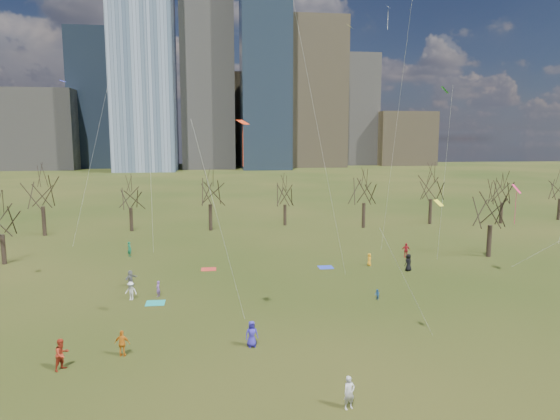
{
  "coord_description": "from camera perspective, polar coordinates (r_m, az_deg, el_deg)",
  "views": [
    {
      "loc": [
        -6.55,
        -36.4,
        14.0
      ],
      "look_at": [
        0.0,
        12.0,
        7.0
      ],
      "focal_mm": 32.0,
      "sensor_mm": 36.0,
      "label": 1
    }
  ],
  "objects": [
    {
      "name": "kites_airborne",
      "position": [
        47.22,
        7.67,
        7.38
      ],
      "size": [
        69.95,
        39.6,
        29.21
      ],
      "color": "red",
      "rests_on": "ground"
    },
    {
      "name": "person_11",
      "position": [
        50.06,
        -16.72,
        -7.5
      ],
      "size": [
        1.27,
        1.44,
        1.58
      ],
      "primitive_type": "imported",
      "rotation": [
        0.0,
        0.0,
        0.9
      ],
      "color": "slate",
      "rests_on": "ground"
    },
    {
      "name": "person_10",
      "position": [
        61.27,
        14.19,
        -4.48
      ],
      "size": [
        1.06,
        0.57,
        1.73
      ],
      "primitive_type": "imported",
      "rotation": [
        0.0,
        0.0,
        6.13
      ],
      "color": "#AA1822",
      "rests_on": "ground"
    },
    {
      "name": "downtown_skyline",
      "position": [
        248.34,
        -6.92,
        13.87
      ],
      "size": [
        212.5,
        78.0,
        118.0
      ],
      "color": "slate",
      "rests_on": "ground"
    },
    {
      "name": "ground",
      "position": [
        39.55,
        2.39,
        -12.58
      ],
      "size": [
        500.0,
        500.0,
        0.0
      ],
      "primitive_type": "plane",
      "color": "black",
      "rests_on": "ground"
    },
    {
      "name": "person_13",
      "position": [
        62.4,
        -16.83,
        -4.31
      ],
      "size": [
        0.77,
        0.79,
        1.83
      ],
      "primitive_type": "imported",
      "rotation": [
        0.0,
        0.0,
        2.28
      ],
      "color": "#1A764C",
      "rests_on": "ground"
    },
    {
      "name": "person_0",
      "position": [
        34.82,
        -3.25,
        -13.96
      ],
      "size": [
        0.96,
        0.72,
        1.8
      ],
      "primitive_type": "imported",
      "rotation": [
        0.0,
        0.0,
        0.18
      ],
      "color": "#2F26A7",
      "rests_on": "ground"
    },
    {
      "name": "person_12",
      "position": [
        56.52,
        10.16,
        -5.59
      ],
      "size": [
        0.51,
        0.73,
        1.4
      ],
      "primitive_type": "imported",
      "rotation": [
        0.0,
        0.0,
        1.47
      ],
      "color": "#FBA41B",
      "rests_on": "ground"
    },
    {
      "name": "person_6",
      "position": [
        55.09,
        14.46,
        -5.83
      ],
      "size": [
        1.08,
        0.94,
        1.87
      ],
      "primitive_type": "imported",
      "rotation": [
        0.0,
        0.0,
        3.61
      ],
      "color": "black",
      "rests_on": "ground"
    },
    {
      "name": "bare_tree_row",
      "position": [
        74.33,
        -2.68,
        2.06
      ],
      "size": [
        113.04,
        29.8,
        9.5
      ],
      "color": "black",
      "rests_on": "ground"
    },
    {
      "name": "person_8",
      "position": [
        45.1,
        11.06,
        -9.46
      ],
      "size": [
        0.43,
        0.51,
        0.93
      ],
      "primitive_type": "imported",
      "rotation": [
        0.0,
        0.0,
        4.9
      ],
      "color": "#255AA3",
      "rests_on": "ground"
    },
    {
      "name": "blanket_navy",
      "position": [
        55.29,
        5.24,
        -6.53
      ],
      "size": [
        1.6,
        1.5,
        0.03
      ],
      "primitive_type": "cube",
      "color": "#283DBC",
      "rests_on": "ground"
    },
    {
      "name": "person_1",
      "position": [
        27.88,
        7.91,
        -19.97
      ],
      "size": [
        0.75,
        0.6,
        1.78
      ],
      "primitive_type": "imported",
      "rotation": [
        0.0,
        0.0,
        0.31
      ],
      "color": "silver",
      "rests_on": "ground"
    },
    {
      "name": "person_7",
      "position": [
        46.42,
        -13.77,
        -8.72
      ],
      "size": [
        0.49,
        0.6,
        1.43
      ],
      "primitive_type": "imported",
      "rotation": [
        0.0,
        0.0,
        4.38
      ],
      "color": "#8553A6",
      "rests_on": "ground"
    },
    {
      "name": "person_2",
      "position": [
        34.26,
        -23.67,
        -14.88
      ],
      "size": [
        1.17,
        1.22,
        1.98
      ],
      "primitive_type": "imported",
      "rotation": [
        0.0,
        0.0,
        0.94
      ],
      "color": "#A72C17",
      "rests_on": "ground"
    },
    {
      "name": "person_4",
      "position": [
        34.92,
        -17.58,
        -14.33
      ],
      "size": [
        1.08,
        0.61,
        1.73
      ],
      "primitive_type": "imported",
      "rotation": [
        0.0,
        0.0,
        2.95
      ],
      "color": "orange",
      "rests_on": "ground"
    },
    {
      "name": "person_9",
      "position": [
        46.03,
        -16.67,
        -8.84
      ],
      "size": [
        1.2,
        0.9,
        1.64
      ],
      "primitive_type": "imported",
      "rotation": [
        0.0,
        0.0,
        5.97
      ],
      "color": "silver",
      "rests_on": "ground"
    },
    {
      "name": "blanket_teal",
      "position": [
        44.84,
        -14.06,
        -10.27
      ],
      "size": [
        1.6,
        1.5,
        0.03
      ],
      "primitive_type": "cube",
      "color": "teal",
      "rests_on": "ground"
    },
    {
      "name": "blanket_crimson",
      "position": [
        54.8,
        -8.15,
        -6.71
      ],
      "size": [
        1.6,
        1.5,
        0.03
      ],
      "primitive_type": "cube",
      "color": "red",
      "rests_on": "ground"
    }
  ]
}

